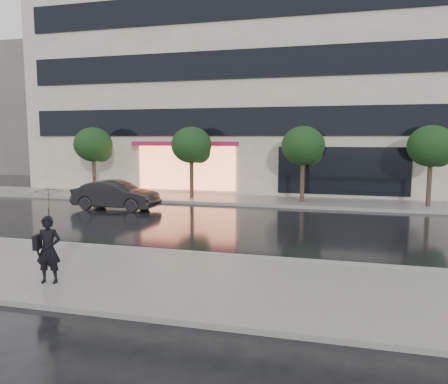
% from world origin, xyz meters
% --- Properties ---
extents(ground, '(120.00, 120.00, 0.00)m').
position_xyz_m(ground, '(0.00, 0.00, 0.00)').
color(ground, black).
rests_on(ground, ground).
extents(sidewalk_near, '(60.00, 4.50, 0.12)m').
position_xyz_m(sidewalk_near, '(0.00, -3.25, 0.06)').
color(sidewalk_near, slate).
rests_on(sidewalk_near, ground).
extents(sidewalk_far, '(60.00, 3.50, 0.12)m').
position_xyz_m(sidewalk_far, '(0.00, 10.25, 0.06)').
color(sidewalk_far, slate).
rests_on(sidewalk_far, ground).
extents(curb_near, '(60.00, 0.25, 0.14)m').
position_xyz_m(curb_near, '(0.00, -1.00, 0.07)').
color(curb_near, gray).
rests_on(curb_near, ground).
extents(curb_far, '(60.00, 0.25, 0.14)m').
position_xyz_m(curb_far, '(0.00, 8.50, 0.07)').
color(curb_far, gray).
rests_on(curb_far, ground).
extents(office_building, '(30.00, 12.76, 18.00)m').
position_xyz_m(office_building, '(-0.00, 17.97, 9.00)').
color(office_building, beige).
rests_on(office_building, ground).
extents(bg_building_left, '(14.00, 10.00, 12.00)m').
position_xyz_m(bg_building_left, '(-28.00, 26.00, 6.00)').
color(bg_building_left, '#59544F').
rests_on(bg_building_left, ground).
extents(tree_far_west, '(2.20, 2.20, 3.99)m').
position_xyz_m(tree_far_west, '(-8.94, 10.03, 2.92)').
color(tree_far_west, '#33261C').
rests_on(tree_far_west, ground).
extents(tree_mid_west, '(2.20, 2.20, 3.99)m').
position_xyz_m(tree_mid_west, '(-2.94, 10.03, 2.92)').
color(tree_mid_west, '#33261C').
rests_on(tree_mid_west, ground).
extents(tree_mid_east, '(2.20, 2.20, 3.99)m').
position_xyz_m(tree_mid_east, '(3.06, 10.03, 2.92)').
color(tree_mid_east, '#33261C').
rests_on(tree_mid_east, ground).
extents(tree_far_east, '(2.20, 2.20, 3.99)m').
position_xyz_m(tree_far_east, '(9.06, 10.03, 2.92)').
color(tree_far_east, '#33261C').
rests_on(tree_far_east, ground).
extents(parked_car, '(4.19, 1.58, 1.36)m').
position_xyz_m(parked_car, '(-5.43, 6.00, 0.68)').
color(parked_car, black).
rests_on(parked_car, ground).
extents(pedestrian_with_umbrella, '(1.06, 1.07, 2.18)m').
position_xyz_m(pedestrian_with_umbrella, '(-1.44, -4.30, 1.55)').
color(pedestrian_with_umbrella, black).
rests_on(pedestrian_with_umbrella, sidewalk_near).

